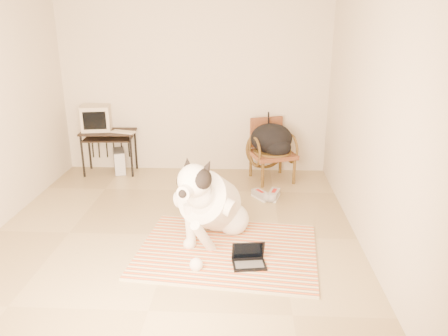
# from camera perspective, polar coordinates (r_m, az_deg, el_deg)

# --- Properties ---
(floor) EXTENTS (4.50, 4.50, 0.00)m
(floor) POSITION_cam_1_polar(r_m,az_deg,el_deg) (4.89, -6.59, -8.69)
(floor) COLOR tan
(floor) RESTS_ON ground
(wall_back) EXTENTS (4.50, 0.00, 4.50)m
(wall_back) POSITION_cam_1_polar(r_m,az_deg,el_deg) (6.62, -3.93, 11.04)
(wall_back) COLOR beige
(wall_back) RESTS_ON floor
(wall_front) EXTENTS (4.50, 0.00, 4.50)m
(wall_front) POSITION_cam_1_polar(r_m,az_deg,el_deg) (2.34, -16.53, -4.72)
(wall_front) COLOR beige
(wall_front) RESTS_ON floor
(wall_right) EXTENTS (0.00, 4.50, 4.50)m
(wall_right) POSITION_cam_1_polar(r_m,az_deg,el_deg) (4.54, 18.68, 6.41)
(wall_right) COLOR beige
(wall_right) RESTS_ON floor
(rug) EXTENTS (1.92, 1.55, 0.02)m
(rug) POSITION_cam_1_polar(r_m,az_deg,el_deg) (4.54, 0.44, -10.71)
(rug) COLOR #E45822
(rug) RESTS_ON floor
(dog) EXTENTS (0.77, 1.42, 1.04)m
(dog) POSITION_cam_1_polar(r_m,az_deg,el_deg) (4.60, -1.79, -4.75)
(dog) COLOR white
(dog) RESTS_ON rug
(laptop) EXTENTS (0.34, 0.27, 0.22)m
(laptop) POSITION_cam_1_polar(r_m,az_deg,el_deg) (4.28, 3.25, -11.75)
(laptop) COLOR black
(laptop) RESTS_ON rug
(computer_desk) EXTENTS (0.82, 0.49, 0.66)m
(computer_desk) POSITION_cam_1_polar(r_m,az_deg,el_deg) (6.80, -14.88, 3.91)
(computer_desk) COLOR black
(computer_desk) RESTS_ON floor
(crt_monitor) EXTENTS (0.48, 0.46, 0.37)m
(crt_monitor) POSITION_cam_1_polar(r_m,az_deg,el_deg) (6.86, -16.32, 6.31)
(crt_monitor) COLOR #C0B197
(crt_monitor) RESTS_ON computer_desk
(desk_keyboard) EXTENTS (0.38, 0.23, 0.02)m
(desk_keyboard) POSITION_cam_1_polar(r_m,az_deg,el_deg) (6.63, -13.03, 4.62)
(desk_keyboard) COLOR #C0B197
(desk_keyboard) RESTS_ON computer_desk
(pc_tower) EXTENTS (0.27, 0.41, 0.36)m
(pc_tower) POSITION_cam_1_polar(r_m,az_deg,el_deg) (6.90, -13.51, 0.86)
(pc_tower) COLOR #4C4C4E
(pc_tower) RESTS_ON floor
(rattan_chair) EXTENTS (0.74, 0.73, 0.89)m
(rattan_chair) POSITION_cam_1_polar(r_m,az_deg,el_deg) (6.39, 6.16, 2.37)
(rattan_chair) COLOR brown
(rattan_chair) RESTS_ON floor
(backpack) EXTENTS (0.60, 0.54, 0.44)m
(backpack) POSITION_cam_1_polar(r_m,az_deg,el_deg) (6.28, 6.36, 3.63)
(backpack) COLOR black
(backpack) RESTS_ON rattan_chair
(sneaker_left) EXTENTS (0.26, 0.30, 0.10)m
(sneaker_left) POSITION_cam_1_polar(r_m,az_deg,el_deg) (5.79, 4.82, -3.57)
(sneaker_left) COLOR white
(sneaker_left) RESTS_ON floor
(sneaker_right) EXTENTS (0.20, 0.32, 0.10)m
(sneaker_right) POSITION_cam_1_polar(r_m,az_deg,el_deg) (5.81, 6.52, -3.54)
(sneaker_right) COLOR white
(sneaker_right) RESTS_ON floor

